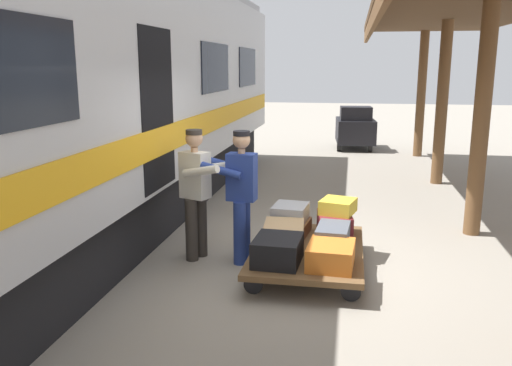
{
  "coord_description": "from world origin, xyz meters",
  "views": [
    {
      "loc": [
        -0.54,
        6.39,
        2.5
      ],
      "look_at": [
        0.54,
        0.4,
        1.15
      ],
      "focal_mm": 37.49,
      "sensor_mm": 36.0,
      "label": 1
    }
  ],
  "objects": [
    {
      "name": "suitcase_orange_carryall",
      "position": [
        -0.37,
        0.66,
        0.41
      ],
      "size": [
        0.54,
        0.65,
        0.26
      ],
      "primitive_type": "cube",
      "rotation": [
        0.0,
        0.0,
        -0.06
      ],
      "color": "#CC6B23",
      "rests_on": "luggage_cart"
    },
    {
      "name": "baggage_tug",
      "position": [
        -0.65,
        -9.98,
        0.63
      ],
      "size": [
        1.23,
        1.78,
        1.3
      ],
      "color": "black",
      "rests_on": "ground_plane"
    },
    {
      "name": "ground_plane",
      "position": [
        0.0,
        0.0,
        0.0
      ],
      "size": [
        60.0,
        60.0,
        0.0
      ],
      "primitive_type": "plane",
      "color": "gray"
    },
    {
      "name": "suitcase_tan_vintage",
      "position": [
        0.24,
        0.1,
        0.43
      ],
      "size": [
        0.53,
        0.63,
        0.3
      ],
      "primitive_type": "cube",
      "rotation": [
        0.0,
        0.0,
        0.07
      ],
      "color": "tan",
      "rests_on": "luggage_cart"
    },
    {
      "name": "train_car",
      "position": [
        3.35,
        -0.0,
        2.06
      ],
      "size": [
        3.02,
        16.68,
        4.0
      ],
      "color": "#B7BABF",
      "rests_on": "ground_plane"
    },
    {
      "name": "suitcase_slate_roller",
      "position": [
        -0.37,
        0.1,
        0.43
      ],
      "size": [
        0.42,
        0.63,
        0.3
      ],
      "primitive_type": "cube",
      "rotation": [
        0.0,
        0.0,
        -0.07
      ],
      "color": "#4C515B",
      "rests_on": "luggage_cart"
    },
    {
      "name": "suitcase_gray_aluminum",
      "position": [
        0.22,
        -0.47,
        0.57
      ],
      "size": [
        0.48,
        0.55,
        0.22
      ],
      "primitive_type": "cube",
      "rotation": [
        0.0,
        0.0,
        -0.1
      ],
      "color": "#9EA0A5",
      "rests_on": "suitcase_brown_leather"
    },
    {
      "name": "suitcase_maroon_trunk",
      "position": [
        -0.37,
        -0.47,
        0.43
      ],
      "size": [
        0.5,
        0.63,
        0.3
      ],
      "primitive_type": "cube",
      "rotation": [
        0.0,
        0.0,
        0.14
      ],
      "color": "maroon",
      "rests_on": "luggage_cart"
    },
    {
      "name": "suitcase_brown_leather",
      "position": [
        0.24,
        -0.47,
        0.37
      ],
      "size": [
        0.58,
        0.59,
        0.17
      ],
      "primitive_type": "cube",
      "rotation": [
        0.0,
        0.0,
        -0.12
      ],
      "color": "brown",
      "rests_on": "luggage_cart"
    },
    {
      "name": "suitcase_yellow_case",
      "position": [
        -0.4,
        -0.5,
        0.67
      ],
      "size": [
        0.51,
        0.54,
        0.19
      ],
      "primitive_type": "cube",
      "rotation": [
        0.0,
        0.0,
        -0.25
      ],
      "color": "gold",
      "rests_on": "suitcase_maroon_trunk"
    },
    {
      "name": "porter_in_overalls",
      "position": [
        0.82,
        -0.05,
        0.93
      ],
      "size": [
        0.69,
        0.47,
        1.7
      ],
      "color": "navy",
      "rests_on": "ground_plane"
    },
    {
      "name": "porter_by_door",
      "position": [
        1.39,
        -0.06,
        0.93
      ],
      "size": [
        0.74,
        0.59,
        1.7
      ],
      "color": "#332D28",
      "rests_on": "ground_plane"
    },
    {
      "name": "suitcase_black_hardshell",
      "position": [
        0.24,
        0.66,
        0.43
      ],
      "size": [
        0.55,
        0.64,
        0.3
      ],
      "primitive_type": "cube",
      "rotation": [
        0.0,
        0.0,
        -0.05
      ],
      "color": "black",
      "rests_on": "luggage_cart"
    },
    {
      "name": "luggage_cart",
      "position": [
        -0.06,
        0.1,
        0.24
      ],
      "size": [
        1.34,
        2.06,
        0.29
      ],
      "color": "brown",
      "rests_on": "ground_plane"
    }
  ]
}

